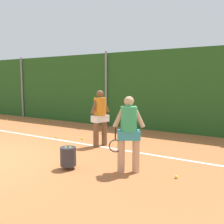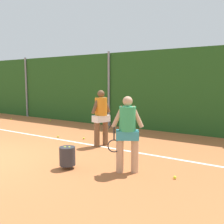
{
  "view_description": "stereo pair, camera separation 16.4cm",
  "coord_description": "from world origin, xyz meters",
  "px_view_note": "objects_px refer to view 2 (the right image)",
  "views": [
    {
      "loc": [
        6.23,
        -3.58,
        1.98
      ],
      "look_at": [
        2.73,
        2.05,
        1.18
      ],
      "focal_mm": 41.66,
      "sensor_mm": 36.0,
      "label": 1
    },
    {
      "loc": [
        6.36,
        -3.5,
        1.98
      ],
      "look_at": [
        2.73,
        2.05,
        1.18
      ],
      "focal_mm": 41.66,
      "sensor_mm": 36.0,
      "label": 2
    }
  ],
  "objects_px": {
    "tennis_ball_2": "(134,139)",
    "tennis_ball_7": "(175,177)",
    "player_foreground_near": "(127,130)",
    "tennis_ball_9": "(58,137)",
    "tennis_ball_6": "(126,129)",
    "ball_hopper": "(67,156)",
    "tennis_ball_0": "(84,138)",
    "player_midcourt": "(101,115)",
    "tennis_ball_5": "(137,134)",
    "tennis_ball_1": "(50,121)",
    "tennis_ball_3": "(11,119)",
    "tennis_ball_8": "(103,133)"
  },
  "relations": [
    {
      "from": "tennis_ball_0",
      "to": "tennis_ball_5",
      "type": "distance_m",
      "value": 2.0
    },
    {
      "from": "tennis_ball_1",
      "to": "tennis_ball_9",
      "type": "relative_size",
      "value": 1.0
    },
    {
      "from": "player_foreground_near",
      "to": "tennis_ball_3",
      "type": "relative_size",
      "value": 25.12
    },
    {
      "from": "player_midcourt",
      "to": "tennis_ball_3",
      "type": "relative_size",
      "value": 25.83
    },
    {
      "from": "tennis_ball_7",
      "to": "tennis_ball_5",
      "type": "bearing_deg",
      "value": 127.98
    },
    {
      "from": "tennis_ball_8",
      "to": "tennis_ball_5",
      "type": "bearing_deg",
      "value": 21.79
    },
    {
      "from": "player_midcourt",
      "to": "tennis_ball_9",
      "type": "relative_size",
      "value": 25.83
    },
    {
      "from": "player_foreground_near",
      "to": "tennis_ball_5",
      "type": "distance_m",
      "value": 4.03
    },
    {
      "from": "tennis_ball_7",
      "to": "tennis_ball_6",
      "type": "bearing_deg",
      "value": 130.92
    },
    {
      "from": "player_foreground_near",
      "to": "tennis_ball_9",
      "type": "relative_size",
      "value": 25.12
    },
    {
      "from": "player_foreground_near",
      "to": "tennis_ball_7",
      "type": "xyz_separation_m",
      "value": [
        1.01,
        0.18,
        -0.89
      ]
    },
    {
      "from": "tennis_ball_9",
      "to": "tennis_ball_2",
      "type": "bearing_deg",
      "value": 25.73
    },
    {
      "from": "player_midcourt",
      "to": "ball_hopper",
      "type": "distance_m",
      "value": 2.28
    },
    {
      "from": "player_foreground_near",
      "to": "tennis_ball_2",
      "type": "bearing_deg",
      "value": -95.37
    },
    {
      "from": "tennis_ball_0",
      "to": "tennis_ball_3",
      "type": "relative_size",
      "value": 1.0
    },
    {
      "from": "tennis_ball_3",
      "to": "tennis_ball_2",
      "type": "bearing_deg",
      "value": -4.38
    },
    {
      "from": "tennis_ball_1",
      "to": "tennis_ball_3",
      "type": "distance_m",
      "value": 2.16
    },
    {
      "from": "player_foreground_near",
      "to": "tennis_ball_7",
      "type": "height_order",
      "value": "player_foreground_near"
    },
    {
      "from": "ball_hopper",
      "to": "tennis_ball_6",
      "type": "height_order",
      "value": "ball_hopper"
    },
    {
      "from": "tennis_ball_9",
      "to": "tennis_ball_8",
      "type": "bearing_deg",
      "value": 55.78
    },
    {
      "from": "ball_hopper",
      "to": "tennis_ball_6",
      "type": "relative_size",
      "value": 7.78
    },
    {
      "from": "tennis_ball_1",
      "to": "tennis_ball_9",
      "type": "distance_m",
      "value": 3.91
    },
    {
      "from": "tennis_ball_7",
      "to": "player_midcourt",
      "type": "bearing_deg",
      "value": 153.82
    },
    {
      "from": "ball_hopper",
      "to": "tennis_ball_3",
      "type": "height_order",
      "value": "ball_hopper"
    },
    {
      "from": "tennis_ball_5",
      "to": "tennis_ball_6",
      "type": "bearing_deg",
      "value": 142.3
    },
    {
      "from": "tennis_ball_5",
      "to": "tennis_ball_3",
      "type": "bearing_deg",
      "value": -178.81
    },
    {
      "from": "tennis_ball_6",
      "to": "tennis_ball_7",
      "type": "height_order",
      "value": "same"
    },
    {
      "from": "tennis_ball_7",
      "to": "tennis_ball_8",
      "type": "xyz_separation_m",
      "value": [
        -3.83,
        2.91,
        0.0
      ]
    },
    {
      "from": "player_midcourt",
      "to": "tennis_ball_1",
      "type": "height_order",
      "value": "player_midcourt"
    },
    {
      "from": "tennis_ball_2",
      "to": "tennis_ball_5",
      "type": "distance_m",
      "value": 0.77
    },
    {
      "from": "ball_hopper",
      "to": "tennis_ball_0",
      "type": "bearing_deg",
      "value": 122.36
    },
    {
      "from": "tennis_ball_8",
      "to": "player_foreground_near",
      "type": "bearing_deg",
      "value": -47.7
    },
    {
      "from": "tennis_ball_7",
      "to": "tennis_ball_9",
      "type": "height_order",
      "value": "same"
    },
    {
      "from": "tennis_ball_6",
      "to": "tennis_ball_9",
      "type": "bearing_deg",
      "value": -116.12
    },
    {
      "from": "tennis_ball_2",
      "to": "tennis_ball_3",
      "type": "bearing_deg",
      "value": 175.62
    },
    {
      "from": "tennis_ball_3",
      "to": "tennis_ball_8",
      "type": "height_order",
      "value": "same"
    },
    {
      "from": "player_midcourt",
      "to": "tennis_ball_2",
      "type": "bearing_deg",
      "value": -3.8
    },
    {
      "from": "tennis_ball_5",
      "to": "tennis_ball_6",
      "type": "relative_size",
      "value": 1.0
    },
    {
      "from": "tennis_ball_3",
      "to": "tennis_ball_7",
      "type": "relative_size",
      "value": 1.0
    },
    {
      "from": "player_foreground_near",
      "to": "tennis_ball_1",
      "type": "xyz_separation_m",
      "value": [
        -6.79,
        4.18,
        -0.89
      ]
    },
    {
      "from": "ball_hopper",
      "to": "tennis_ball_8",
      "type": "xyz_separation_m",
      "value": [
        -1.57,
        3.63,
        -0.26
      ]
    },
    {
      "from": "tennis_ball_0",
      "to": "tennis_ball_7",
      "type": "xyz_separation_m",
      "value": [
        3.86,
        -1.8,
        0.0
      ]
    },
    {
      "from": "ball_hopper",
      "to": "tennis_ball_3",
      "type": "bearing_deg",
      "value": 152.4
    },
    {
      "from": "tennis_ball_1",
      "to": "tennis_ball_6",
      "type": "height_order",
      "value": "same"
    },
    {
      "from": "tennis_ball_2",
      "to": "tennis_ball_3",
      "type": "relative_size",
      "value": 1.0
    },
    {
      "from": "tennis_ball_6",
      "to": "tennis_ball_9",
      "type": "relative_size",
      "value": 1.0
    },
    {
      "from": "tennis_ball_2",
      "to": "tennis_ball_8",
      "type": "height_order",
      "value": "same"
    },
    {
      "from": "tennis_ball_8",
      "to": "tennis_ball_7",
      "type": "bearing_deg",
      "value": -37.25
    },
    {
      "from": "tennis_ball_2",
      "to": "tennis_ball_7",
      "type": "bearing_deg",
      "value": -48.24
    },
    {
      "from": "ball_hopper",
      "to": "tennis_ball_2",
      "type": "distance_m",
      "value": 3.39
    }
  ]
}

